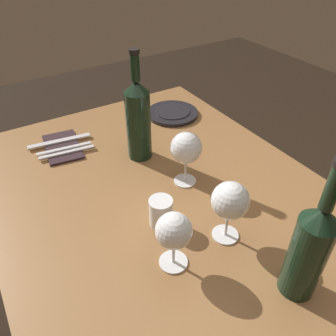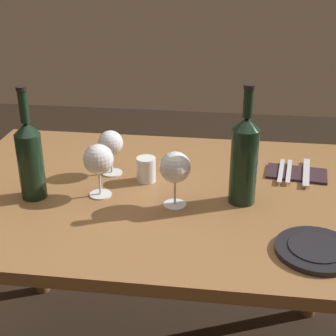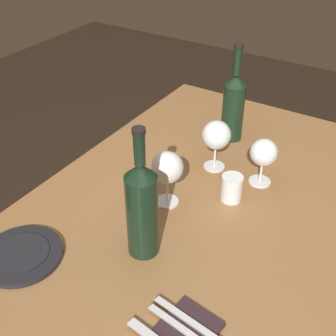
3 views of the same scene
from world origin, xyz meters
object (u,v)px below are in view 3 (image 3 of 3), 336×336
Objects in this scene: wine_bottle at (233,105)px; wine_bottle_second at (142,207)px; water_tumbler at (232,189)px; fork_outer at (189,321)px; dinner_plate at (21,255)px; wine_glass_left at (216,136)px; wine_glass_right at (264,153)px; fork_inner at (183,329)px; wine_glass_centre at (167,168)px.

wine_bottle is 0.61m from wine_bottle_second.
water_tumbler is 0.44m from fork_outer.
wine_glass_left is at bearing 159.65° from dinner_plate.
wine_glass_right is (-0.00, 0.15, -0.01)m from wine_glass_left.
dinner_plate is at bearing -83.32° from fork_outer.
wine_bottle_second reaches higher than wine_bottle.
fork_outer is (0.43, 0.11, -0.03)m from water_tumbler.
wine_glass_left is 0.64m from dinner_plate.
fork_inner is at bearing 13.38° from water_tumbler.
wine_bottle is 4.29× the size of water_tumbler.
wine_bottle_second is 1.93× the size of fork_inner.
wine_glass_centre reaches higher than fork_outer.
wine_bottle reaches higher than fork_inner.
wine_glass_left is at bearing -136.21° from water_tumbler.
dinner_plate is (0.79, -0.19, -0.12)m from wine_bottle.
wine_bottle reaches higher than water_tumbler.
wine_bottle_second is 1.73× the size of dinner_plate.
water_tumbler reaches higher than dinner_plate.
wine_glass_right reaches higher than fork_outer.
wine_glass_left is 2.07× the size of water_tumbler.
wine_glass_left is 0.42m from wine_bottle_second.
wine_glass_left reaches higher than dinner_plate.
wine_bottle is (-0.19, -0.03, 0.01)m from wine_glass_left.
fork_inner is at bearing 18.55° from wine_bottle.
wine_bottle reaches higher than wine_glass_left.
fork_outer is at bearing 38.64° from wine_glass_centre.
water_tumbler is at bearing -17.91° from wine_glass_right.
fork_inner and fork_outer have the same top height.
wine_glass_right is at bearing -173.18° from fork_inner.
wine_glass_right is at bearing 147.96° from dinner_plate.
wine_glass_left is at bearing -89.47° from wine_glass_right.
wine_glass_left reaches higher than water_tumbler.
wine_bottle is (-0.42, -0.00, 0.01)m from wine_glass_centre.
wine_bottle is 0.81m from fork_inner.
fork_outer is at bearing 96.68° from dinner_plate.
wine_bottle is at bearing 166.63° from dinner_plate.
fork_inner is at bearing 36.54° from wine_glass_centre.
wine_glass_centre is at bearing -143.46° from fork_inner.
wine_glass_left is 0.90× the size of fork_outer.
wine_glass_right reaches higher than dinner_plate.
wine_bottle_second reaches higher than water_tumbler.
water_tumbler is at bearing 25.54° from wine_bottle.
dinner_plate is (0.48, -0.34, -0.03)m from water_tumbler.
wine_glass_right is 0.73× the size of dinner_plate.
wine_glass_centre reaches higher than wine_glass_right.
water_tumbler is (0.12, 0.11, -0.08)m from wine_glass_left.
water_tumbler is 0.43× the size of fork_inner.
wine_glass_right is 0.58m from fork_inner.
wine_glass_right is 0.44m from wine_bottle_second.
wine_glass_left reaches higher than wine_glass_right.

